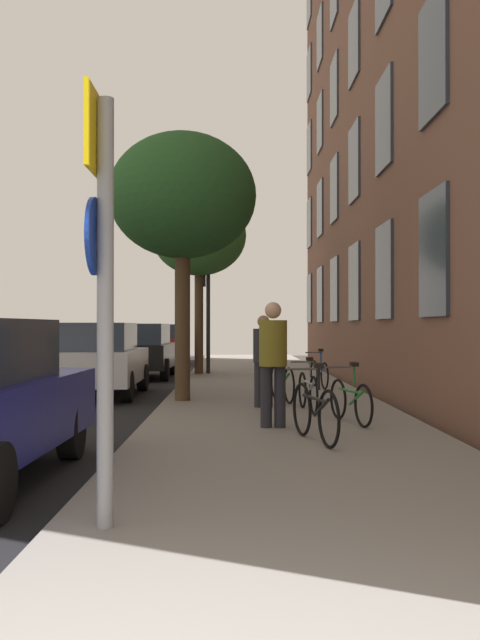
{
  "coord_description": "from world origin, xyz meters",
  "views": [
    {
      "loc": [
        0.36,
        -1.72,
        1.56
      ],
      "look_at": [
        0.46,
        10.37,
        1.66
      ],
      "focal_mm": 39.97,
      "sensor_mm": 36.0,
      "label": 1
    }
  ],
  "objects_px": {
    "tree_far": "(199,236)",
    "pedestrian_1": "(263,355)",
    "traffic_light": "(205,295)",
    "car_2": "(140,350)",
    "bicycle_2": "(308,390)",
    "pedestrian_0": "(273,356)",
    "sign_post": "(102,271)",
    "car_3": "(162,343)",
    "tree_near": "(183,197)",
    "car_1": "(96,359)",
    "bicycle_4": "(319,373)",
    "pedestrian_2": "(264,350)",
    "bicycle_1": "(351,399)",
    "bicycle_0": "(315,411)",
    "bicycle_3": "(282,382)"
  },
  "relations": [
    {
      "from": "bicycle_3",
      "to": "pedestrian_2",
      "type": "xyz_separation_m",
      "value": [
        -0.21,
        3.08,
        0.5
      ]
    },
    {
      "from": "sign_post",
      "to": "traffic_light",
      "type": "relative_size",
      "value": 0.9
    },
    {
      "from": "bicycle_3",
      "to": "car_2",
      "type": "distance_m",
      "value": 8.51
    },
    {
      "from": "bicycle_0",
      "to": "bicycle_4",
      "type": "height_order",
      "value": "bicycle_0"
    },
    {
      "from": "sign_post",
      "to": "car_1",
      "type": "height_order",
      "value": "sign_post"
    },
    {
      "from": "tree_far",
      "to": "pedestrian_1",
      "type": "distance_m",
      "value": 9.64
    },
    {
      "from": "tree_far",
      "to": "bicycle_1",
      "type": "xyz_separation_m",
      "value": [
        2.79,
        -11.07,
        -3.81
      ]
    },
    {
      "from": "sign_post",
      "to": "bicycle_4",
      "type": "bearing_deg",
      "value": 75.6
    },
    {
      "from": "bicycle_3",
      "to": "pedestrian_2",
      "type": "relative_size",
      "value": 1.05
    },
    {
      "from": "bicycle_0",
      "to": "bicycle_2",
      "type": "xyz_separation_m",
      "value": [
        0.25,
        3.18,
        -0.03
      ]
    },
    {
      "from": "traffic_light",
      "to": "pedestrian_0",
      "type": "xyz_separation_m",
      "value": [
        1.44,
        -11.52,
        -1.38
      ]
    },
    {
      "from": "sign_post",
      "to": "bicycle_2",
      "type": "bearing_deg",
      "value": 72.32
    },
    {
      "from": "traffic_light",
      "to": "bicycle_0",
      "type": "bearing_deg",
      "value": -81.6
    },
    {
      "from": "bicycle_2",
      "to": "pedestrian_0",
      "type": "bearing_deg",
      "value": -109.98
    },
    {
      "from": "pedestrian_1",
      "to": "car_2",
      "type": "xyz_separation_m",
      "value": [
        -3.33,
        8.61,
        -0.21
      ]
    },
    {
      "from": "tree_far",
      "to": "car_2",
      "type": "bearing_deg",
      "value": -169.15
    },
    {
      "from": "pedestrian_2",
      "to": "bicycle_4",
      "type": "bearing_deg",
      "value": -4.64
    },
    {
      "from": "bicycle_4",
      "to": "pedestrian_2",
      "type": "bearing_deg",
      "value": 175.36
    },
    {
      "from": "tree_far",
      "to": "traffic_light",
      "type": "bearing_deg",
      "value": 17.21
    },
    {
      "from": "tree_far",
      "to": "car_2",
      "type": "height_order",
      "value": "tree_far"
    },
    {
      "from": "tree_near",
      "to": "car_1",
      "type": "distance_m",
      "value": 4.25
    },
    {
      "from": "car_2",
      "to": "car_3",
      "type": "height_order",
      "value": "same"
    },
    {
      "from": "pedestrian_0",
      "to": "pedestrian_2",
      "type": "xyz_separation_m",
      "value": [
        0.16,
        6.57,
        -0.13
      ]
    },
    {
      "from": "sign_post",
      "to": "bicycle_4",
      "type": "distance_m",
      "value": 11.93
    },
    {
      "from": "bicycle_2",
      "to": "pedestrian_2",
      "type": "bearing_deg",
      "value": 96.6
    },
    {
      "from": "tree_near",
      "to": "pedestrian_1",
      "type": "xyz_separation_m",
      "value": [
        1.52,
        -1.17,
        -3.01
      ]
    },
    {
      "from": "tree_far",
      "to": "bicycle_2",
      "type": "xyz_separation_m",
      "value": [
        2.31,
        -9.56,
        -3.81
      ]
    },
    {
      "from": "sign_post",
      "to": "car_3",
      "type": "height_order",
      "value": "sign_post"
    },
    {
      "from": "tree_near",
      "to": "car_3",
      "type": "relative_size",
      "value": 1.23
    },
    {
      "from": "bicycle_2",
      "to": "bicycle_3",
      "type": "xyz_separation_m",
      "value": [
        -0.33,
        1.58,
        0.02
      ]
    },
    {
      "from": "bicycle_4",
      "to": "car_2",
      "type": "relative_size",
      "value": 0.4
    },
    {
      "from": "bicycle_1",
      "to": "sign_post",
      "type": "bearing_deg",
      "value": -116.36
    },
    {
      "from": "traffic_light",
      "to": "bicycle_1",
      "type": "height_order",
      "value": "traffic_light"
    },
    {
      "from": "pedestrian_0",
      "to": "bicycle_2",
      "type": "bearing_deg",
      "value": 70.02
    },
    {
      "from": "pedestrian_0",
      "to": "bicycle_0",
      "type": "bearing_deg",
      "value": -70.51
    },
    {
      "from": "bicycle_2",
      "to": "pedestrian_2",
      "type": "relative_size",
      "value": 1.05
    },
    {
      "from": "bicycle_2",
      "to": "car_2",
      "type": "distance_m",
      "value": 10.08
    },
    {
      "from": "car_2",
      "to": "pedestrian_1",
      "type": "bearing_deg",
      "value": -68.82
    },
    {
      "from": "bicycle_2",
      "to": "bicycle_4",
      "type": "bearing_deg",
      "value": 80.76
    },
    {
      "from": "traffic_light",
      "to": "pedestrian_1",
      "type": "relative_size",
      "value": 2.14
    },
    {
      "from": "tree_far",
      "to": "bicycle_2",
      "type": "distance_m",
      "value": 10.54
    },
    {
      "from": "bicycle_4",
      "to": "car_1",
      "type": "distance_m",
      "value": 5.12
    },
    {
      "from": "tree_far",
      "to": "pedestrian_1",
      "type": "xyz_separation_m",
      "value": [
        1.59,
        -8.94,
        -3.23
      ]
    },
    {
      "from": "pedestrian_2",
      "to": "car_1",
      "type": "bearing_deg",
      "value": -165.21
    },
    {
      "from": "bicycle_1",
      "to": "bicycle_0",
      "type": "bearing_deg",
      "value": -113.3
    },
    {
      "from": "traffic_light",
      "to": "sign_post",
      "type": "bearing_deg",
      "value": -90.23
    },
    {
      "from": "car_3",
      "to": "pedestrian_2",
      "type": "bearing_deg",
      "value": -73.84
    },
    {
      "from": "car_1",
      "to": "bicycle_4",
      "type": "bearing_deg",
      "value": 9.99
    },
    {
      "from": "pedestrian_2",
      "to": "car_2",
      "type": "relative_size",
      "value": 0.39
    },
    {
      "from": "tree_near",
      "to": "bicycle_4",
      "type": "xyz_separation_m",
      "value": [
        2.99,
        2.77,
        -3.59
      ]
    }
  ]
}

